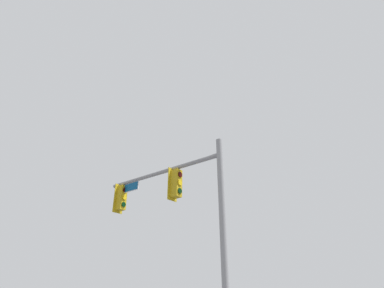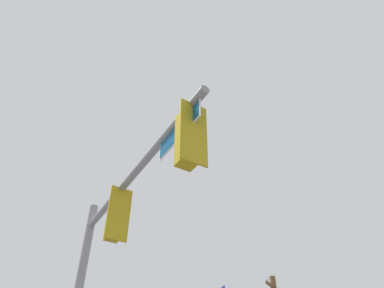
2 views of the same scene
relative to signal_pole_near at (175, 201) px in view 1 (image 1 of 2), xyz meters
name	(u,v)px [view 1 (image 1 of 2)]	position (x,y,z in m)	size (l,w,h in m)	color
signal_pole_near	(175,201)	(0.00, 0.00, 0.00)	(5.97, 0.86, 6.73)	gray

